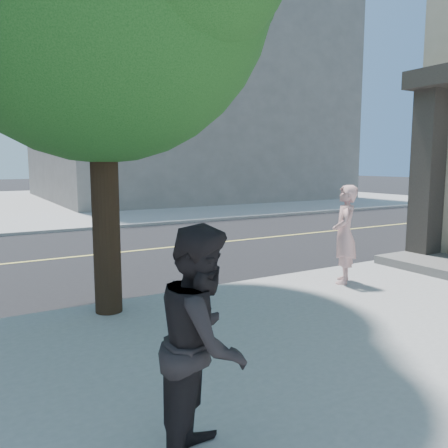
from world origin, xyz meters
TOP-DOWN VIEW (x-y plane):
  - sidewalk_ne at (13.50, 21.50)m, footprint 29.00×25.00m
  - filler_ne at (14.00, 22.00)m, footprint 18.00×16.00m
  - man_on_phone at (6.55, -1.07)m, footprint 0.79×0.79m
  - pedestrian at (1.87, -4.27)m, footprint 1.08×1.12m

SIDE VIEW (x-z plane):
  - sidewalk_ne at x=13.50m, z-range 0.00..0.12m
  - pedestrian at x=1.87m, z-range 0.12..1.93m
  - man_on_phone at x=6.55m, z-range 0.12..1.97m
  - filler_ne at x=14.00m, z-range 0.12..14.12m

